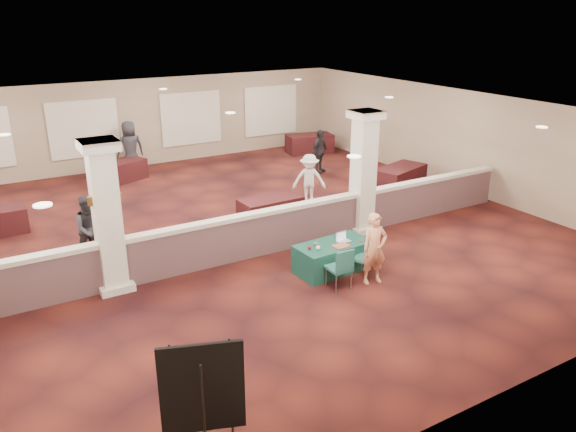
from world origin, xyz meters
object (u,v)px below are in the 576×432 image
far_table_back_center (121,171)px  attendee_d (130,148)px  conf_chair_side (341,266)px  attendee_c (320,151)px  far_table_front_center (271,210)px  far_table_back_right (310,144)px  near_table (333,257)px  attendee_a (90,229)px  far_table_front_right (400,178)px  conf_chair_main (368,256)px  easel_board (202,390)px  attendee_b (309,179)px  woman (374,249)px

far_table_back_center → attendee_d: 1.05m
conf_chair_side → attendee_c: attendee_c is taller
far_table_front_center → far_table_back_right: 8.12m
near_table → far_table_back_right: far_table_back_right is taller
attendee_a → attendee_d: (2.86, 6.80, 0.16)m
far_table_back_right → conf_chair_side: bearing=-119.5°
near_table → attendee_c: 8.13m
far_table_front_right → attendee_d: 9.40m
conf_chair_main → easel_board: bearing=-168.4°
near_table → attendee_d: size_ratio=0.89×
far_table_front_right → attendee_b: 3.36m
near_table → far_table_back_center: size_ratio=1.01×
conf_chair_main → far_table_back_right: (5.09, 10.31, -0.15)m
far_table_back_right → far_table_back_center: bearing=-179.1°
far_table_back_center → attendee_b: (4.27, -5.31, 0.42)m
attendee_c → woman: bearing=-140.1°
conf_chair_side → attendee_d: 11.03m
attendee_a → near_table: bearing=-45.0°
conf_chair_main → woman: woman is taller
far_table_back_center → attendee_d: size_ratio=0.89×
attendee_d → conf_chair_side: bearing=97.5°
conf_chair_side → far_table_back_right: conf_chair_side is taller
attendee_b → far_table_front_right: bearing=24.8°
near_table → conf_chair_main: (0.44, -0.70, 0.20)m
conf_chair_main → attendee_b: 5.13m
far_table_front_right → attendee_d: attendee_d is taller
conf_chair_main → attendee_d: attendee_d is taller
near_table → woman: woman is taller
far_table_back_right → attendee_a: attendee_a is taller
far_table_front_center → attendee_a: (-4.81, -0.10, 0.45)m
conf_chair_main → near_table: bearing=102.1°
conf_chair_main → far_table_back_right: 11.50m
far_table_back_right → attendee_b: attendee_b is taller
attendee_c → attendee_b: bearing=-152.8°
easel_board → far_table_front_right: easel_board is taller
woman → far_table_front_center: woman is taller
far_table_front_center → woman: bearing=-88.3°
far_table_front_center → far_table_back_center: 6.58m
attendee_d → attendee_a: bearing=68.0°
conf_chair_side → far_table_back_center: bearing=101.3°
easel_board → far_table_back_center: size_ratio=1.06×
woman → attendee_d: size_ratio=0.82×
conf_chair_main → attendee_d: bearing=80.8°
attendee_c → easel_board: bearing=-153.7°
far_table_front_center → attendee_c: (3.94, 3.52, 0.43)m
conf_chair_side → attendee_d: (-1.29, 10.95, 0.41)m
near_table → woman: (0.42, -0.92, 0.46)m
far_table_front_center → attendee_b: size_ratio=1.12×
far_table_front_right → near_table: bearing=-144.0°
far_table_front_right → attendee_a: attendee_a is taller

